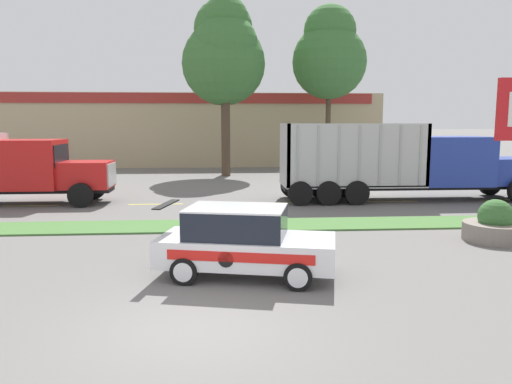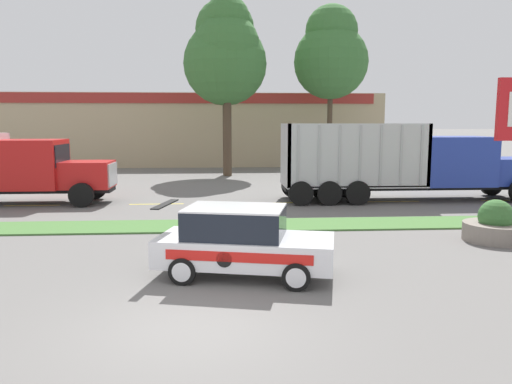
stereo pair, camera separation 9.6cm
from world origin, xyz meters
The scene contains 15 objects.
ground_plane centered at (0.00, 0.00, 0.00)m, with size 600.00×600.00×0.00m, color slate.
grass_verge centered at (0.00, 8.65, 0.03)m, with size 120.00×2.11×0.06m, color #477538.
centre_line_3 centered at (-7.76, 13.70, 0.00)m, with size 2.40×0.14×0.01m, color yellow.
centre_line_4 centered at (-2.36, 13.70, 0.00)m, with size 2.40×0.14×0.01m, color yellow.
centre_line_5 centered at (3.04, 13.70, 0.00)m, with size 2.40×0.14×0.01m, color yellow.
centre_line_6 centered at (8.44, 13.70, 0.00)m, with size 2.40×0.14×0.01m, color yellow.
centre_line_7 centered at (13.84, 13.70, 0.00)m, with size 2.40×0.14×0.01m, color yellow.
dump_truck_mid centered at (10.11, 14.11, 1.60)m, with size 11.77×2.84×3.57m.
dump_truck_trail centered at (-9.16, 14.26, 1.49)m, with size 11.29×2.65×3.15m.
rally_car centered at (1.02, 2.91, 0.84)m, with size 4.39×2.68×1.68m.
stone_planter centered at (8.90, 5.92, 0.45)m, with size 1.89×1.89×1.28m.
store_building_backdrop centered at (-5.88, 38.06, 3.01)m, with size 39.64×12.10×6.01m.
tree_behind_left centered at (8.47, 27.90, 8.50)m, with size 5.35×5.35×11.99m.
tree_behind_centre centered at (0.97, 25.57, 8.96)m, with size 4.40×4.40×11.91m.
tree_behind_right centered at (0.84, 26.19, 8.16)m, with size 5.65×5.65×11.84m.
Camera 2 is at (0.58, -8.50, 3.57)m, focal length 35.00 mm.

